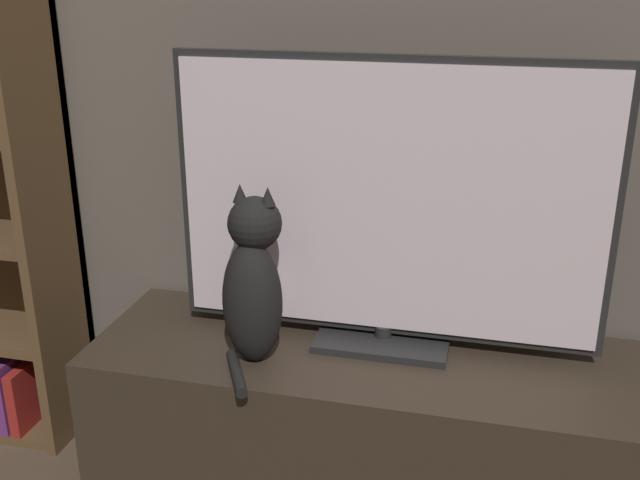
# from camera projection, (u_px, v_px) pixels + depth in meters

# --- Properties ---
(wall_back) EXTENTS (4.80, 0.05, 2.60)m
(wall_back) POSITION_uv_depth(u_px,v_px,m) (401.00, 6.00, 1.88)
(wall_back) COLOR #60564C
(wall_back) RESTS_ON ground_plane
(tv_stand) EXTENTS (1.47, 0.48, 0.46)m
(tv_stand) POSITION_uv_depth(u_px,v_px,m) (371.00, 431.00, 1.99)
(tv_stand) COLOR #33281E
(tv_stand) RESTS_ON ground_plane
(tv) EXTENTS (1.08, 0.21, 0.74)m
(tv) POSITION_uv_depth(u_px,v_px,m) (387.00, 210.00, 1.84)
(tv) COLOR black
(tv) RESTS_ON tv_stand
(cat) EXTENTS (0.17, 0.29, 0.45)m
(cat) POSITION_uv_depth(u_px,v_px,m) (253.00, 283.00, 1.82)
(cat) COLOR black
(cat) RESTS_ON tv_stand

